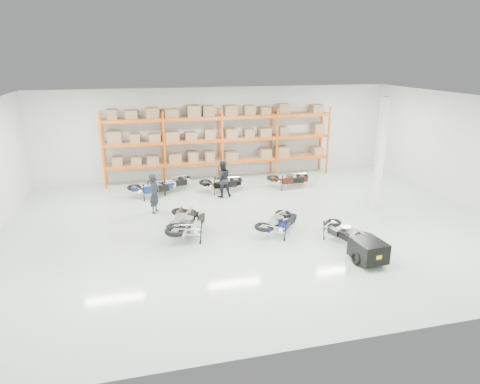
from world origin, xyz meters
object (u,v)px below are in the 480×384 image
object	(u,v)px
moto_back_b	(171,180)
person_back	(222,179)
moto_blue_centre	(279,219)
moto_touring_right	(343,228)
moto_back_a	(152,185)
moto_back_d	(289,177)
moto_black_far_left	(184,217)
person_left	(155,193)
trailer	(368,250)
moto_silver_left	(189,220)
moto_back_c	(222,180)

from	to	relation	value
moto_back_b	person_back	distance (m)	2.53
moto_blue_centre	moto_back_b	world-z (taller)	moto_back_b
moto_touring_right	moto_back_a	size ratio (longest dim) A/B	0.89
moto_back_d	person_back	distance (m)	3.40
moto_black_far_left	moto_back_b	xyz separation A→B (m)	(0.01, 4.87, -0.01)
moto_back_a	person_left	xyz separation A→B (m)	(-0.01, -2.04, 0.24)
moto_blue_centre	trailer	bearing A→B (deg)	170.21
moto_silver_left	person_left	distance (m)	2.88
moto_back_d	moto_back_c	bearing A→B (deg)	89.52
moto_black_far_left	trailer	size ratio (longest dim) A/B	1.05
trailer	person_left	world-z (taller)	person_left
person_left	moto_black_far_left	bearing A→B (deg)	-135.47
moto_silver_left	person_left	bearing A→B (deg)	-46.38
person_left	person_back	world-z (taller)	person_back
moto_blue_centre	person_left	world-z (taller)	person_left
moto_back_c	moto_back_d	size ratio (longest dim) A/B	0.99
moto_back_c	moto_back_b	bearing A→B (deg)	71.20
moto_silver_left	moto_back_b	xyz separation A→B (m)	(-0.11, 5.35, -0.06)
moto_back_a	moto_blue_centre	bearing A→B (deg)	-153.35
trailer	moto_back_c	bearing A→B (deg)	104.56
moto_black_far_left	moto_back_b	bearing A→B (deg)	-78.14
moto_silver_left	moto_back_b	size ratio (longest dim) A/B	1.12
moto_back_b	moto_touring_right	bearing A→B (deg)	-160.87
moto_blue_centre	moto_back_d	xyz separation A→B (m)	(2.26, 5.09, -0.01)
trailer	person_back	xyz separation A→B (m)	(-2.93, 7.30, 0.39)
moto_back_b	person_left	bearing A→B (deg)	145.20
moto_back_d	person_left	size ratio (longest dim) A/B	1.11
moto_back_b	moto_black_far_left	bearing A→B (deg)	163.49
moto_blue_centre	moto_black_far_left	distance (m)	3.36
moto_silver_left	moto_back_c	distance (m)	5.17
moto_back_a	moto_back_c	distance (m)	3.12
moto_black_far_left	trailer	distance (m)	6.32
moto_touring_right	moto_back_a	bearing A→B (deg)	114.83
moto_touring_right	person_back	world-z (taller)	person_back
trailer	moto_back_a	distance (m)	9.98
moto_touring_right	moto_back_d	bearing A→B (deg)	68.54
moto_back_b	person_back	bearing A→B (deg)	-139.12
moto_blue_centre	moto_back_c	size ratio (longest dim) A/B	1.02
moto_touring_right	moto_back_a	world-z (taller)	moto_back_a
moto_black_far_left	moto_touring_right	xyz separation A→B (m)	(5.05, -2.19, -0.06)
trailer	moto_back_c	distance (m)	8.49
moto_back_a	moto_back_d	distance (m)	6.33
moto_back_d	moto_touring_right	bearing A→B (deg)	178.37
moto_back_b	moto_back_c	world-z (taller)	moto_back_b
person_back	moto_back_d	bearing A→B (deg)	-173.69
moto_back_c	person_back	xyz separation A→B (m)	(-0.14, -0.72, 0.28)
moto_touring_right	moto_back_b	world-z (taller)	moto_back_b
person_left	trailer	bearing A→B (deg)	-112.41
trailer	moto_touring_right	bearing A→B (deg)	85.35
moto_blue_centre	moto_touring_right	size ratio (longest dim) A/B	1.10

